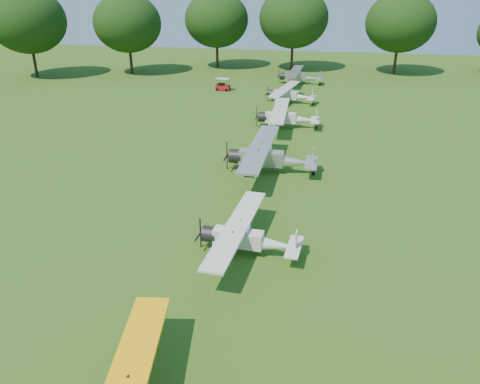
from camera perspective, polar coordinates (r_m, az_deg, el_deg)
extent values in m
plane|color=#1F5415|center=(27.14, -0.77, -6.02)|extent=(160.00, 160.00, 0.00)
cylinder|color=black|center=(80.46, 18.43, 15.08)|extent=(0.44, 0.44, 4.51)
ellipsoid|color=black|center=(79.86, 18.97, 18.96)|extent=(10.52, 10.52, 8.94)
cylinder|color=black|center=(80.72, 6.35, 16.24)|extent=(0.44, 0.44, 4.74)
ellipsoid|color=black|center=(80.11, 6.55, 20.34)|extent=(11.05, 11.05, 9.39)
cylinder|color=black|center=(82.60, -2.79, 16.45)|extent=(0.44, 0.44, 4.49)
ellipsoid|color=black|center=(82.02, -2.87, 20.25)|extent=(10.47, 10.47, 8.90)
cylinder|color=black|center=(78.98, -13.16, 15.48)|extent=(0.44, 0.44, 4.44)
ellipsoid|color=black|center=(78.37, -13.56, 19.39)|extent=(10.36, 10.36, 8.80)
cylinder|color=black|center=(80.54, -23.76, 14.40)|extent=(0.44, 0.44, 4.77)
ellipsoid|color=black|center=(79.93, -24.49, 18.48)|extent=(11.14, 11.14, 9.47)
cube|color=silver|center=(25.66, -0.22, -5.63)|extent=(2.79, 1.00, 0.90)
cone|color=silver|center=(25.30, 4.89, -6.54)|extent=(2.45, 0.93, 0.77)
cube|color=#8CA5B2|center=(25.45, -0.40, -4.68)|extent=(1.42, 0.88, 0.47)
cylinder|color=black|center=(26.08, -3.69, -5.15)|extent=(0.83, 0.94, 0.89)
cube|color=black|center=(26.25, -4.85, -4.99)|extent=(0.06, 0.11, 1.80)
cube|color=silver|center=(25.34, -0.41, -4.26)|extent=(1.84, 9.16, 0.12)
cube|color=silver|center=(24.98, 6.87, -5.94)|extent=(0.12, 0.48, 1.12)
cube|color=silver|center=(25.18, 6.63, -6.67)|extent=(0.89, 2.44, 0.08)
cylinder|color=black|center=(25.28, -2.37, -7.86)|extent=(0.52, 0.17, 0.51)
cylinder|color=black|center=(27.04, -1.03, -5.52)|extent=(0.52, 0.17, 0.51)
cylinder|color=black|center=(25.54, 6.93, -8.09)|extent=(0.21, 0.08, 0.21)
cube|color=silver|center=(36.47, 2.62, 4.18)|extent=(3.44, 1.03, 1.13)
cone|color=silver|center=(36.24, 7.16, 3.60)|extent=(3.01, 0.97, 0.97)
cube|color=#8CA5B2|center=(36.28, 2.47, 5.06)|extent=(1.72, 0.99, 0.59)
cylinder|color=black|center=(36.81, -0.53, 4.40)|extent=(0.97, 1.12, 1.12)
cube|color=black|center=(36.95, -1.59, 4.47)|extent=(0.06, 0.13, 2.26)
cube|color=silver|center=(36.19, 2.48, 5.46)|extent=(1.57, 11.39, 0.15)
cube|color=silver|center=(36.00, 8.91, 4.26)|extent=(0.11, 0.59, 1.40)
cube|color=silver|center=(36.17, 8.69, 3.56)|extent=(0.92, 3.01, 0.10)
cylinder|color=black|center=(35.65, 0.90, 2.32)|extent=(0.64, 0.17, 0.64)
cylinder|color=black|center=(38.12, 1.63, 3.82)|extent=(0.64, 0.17, 0.64)
cylinder|color=black|center=(36.49, 8.94, 2.22)|extent=(0.26, 0.09, 0.26)
cube|color=silver|center=(48.08, 4.97, 9.01)|extent=(3.11, 1.04, 1.01)
cone|color=silver|center=(48.03, 8.09, 8.66)|extent=(2.73, 0.98, 0.87)
cube|color=#8CA5B2|center=(47.95, 4.87, 9.63)|extent=(1.58, 0.95, 0.53)
cylinder|color=black|center=(48.23, 2.77, 9.12)|extent=(0.91, 1.04, 1.00)
cube|color=black|center=(48.30, 2.03, 9.16)|extent=(0.06, 0.12, 2.02)
cube|color=silver|center=(47.89, 4.88, 9.91)|extent=(1.83, 10.25, 0.13)
cube|color=silver|center=(47.91, 9.28, 9.14)|extent=(0.12, 0.53, 1.25)
cube|color=silver|center=(48.02, 9.13, 8.65)|extent=(0.93, 2.73, 0.09)
cylinder|color=black|center=(47.18, 3.89, 7.83)|extent=(0.58, 0.18, 0.58)
cylinder|color=black|center=(49.49, 4.14, 8.62)|extent=(0.58, 0.18, 0.58)
cylinder|color=black|center=(48.24, 9.30, 7.73)|extent=(0.23, 0.09, 0.23)
cube|color=silver|center=(58.41, 5.58, 11.71)|extent=(3.01, 1.35, 0.95)
cone|color=silver|center=(57.84, 7.96, 11.33)|extent=(2.65, 1.24, 0.82)
cube|color=#8CA5B2|center=(58.32, 5.51, 12.19)|extent=(1.58, 1.07, 0.50)
cylinder|color=black|center=(58.88, 3.93, 11.87)|extent=(0.97, 1.07, 0.94)
cube|color=black|center=(59.05, 3.37, 11.92)|extent=(0.07, 0.12, 1.91)
cube|color=silver|center=(58.27, 5.52, 12.41)|extent=(2.96, 9.71, 0.13)
cube|color=silver|center=(57.55, 8.88, 11.67)|extent=(0.18, 0.51, 1.18)
cube|color=silver|center=(57.66, 8.76, 11.28)|extent=(1.20, 2.64, 0.08)
cylinder|color=black|center=(57.69, 4.53, 10.89)|extent=(0.56, 0.24, 0.55)
cylinder|color=black|center=(59.82, 5.18, 11.36)|extent=(0.56, 0.24, 0.55)
cylinder|color=black|center=(57.79, 8.89, 10.53)|extent=(0.23, 0.11, 0.22)
cube|color=silver|center=(69.70, 6.76, 13.77)|extent=(3.05, 1.01, 0.99)
cone|color=silver|center=(69.48, 8.90, 13.50)|extent=(2.68, 0.95, 0.85)
cube|color=#8CA5B2|center=(69.62, 6.70, 14.20)|extent=(1.54, 0.93, 0.52)
cylinder|color=black|center=(69.93, 5.26, 13.87)|extent=(0.89, 1.01, 0.98)
cube|color=black|center=(70.02, 4.75, 13.90)|extent=(0.06, 0.12, 1.98)
cube|color=silver|center=(69.58, 6.71, 14.39)|extent=(1.75, 10.06, 0.13)
cube|color=silver|center=(69.33, 9.72, 13.82)|extent=(0.11, 0.52, 1.23)
cube|color=silver|center=(69.41, 9.62, 13.48)|extent=(0.90, 2.67, 0.09)
cylinder|color=black|center=(68.78, 5.97, 13.06)|extent=(0.57, 0.17, 0.57)
cylinder|color=black|center=(71.07, 6.24, 13.42)|extent=(0.57, 0.17, 0.57)
cylinder|color=black|center=(69.55, 9.73, 12.83)|extent=(0.23, 0.08, 0.23)
cube|color=red|center=(65.09, -2.09, 12.62)|extent=(2.01, 1.27, 0.60)
cube|color=black|center=(65.11, -2.32, 12.93)|extent=(0.89, 1.04, 0.39)
cube|color=silver|center=(64.85, -2.11, 13.64)|extent=(1.94, 1.34, 0.07)
cylinder|color=black|center=(64.87, -2.81, 12.38)|extent=(0.39, 0.17, 0.38)
cylinder|color=black|center=(65.84, -2.46, 12.57)|extent=(0.39, 0.17, 0.38)
cylinder|color=black|center=(64.42, -1.71, 12.32)|extent=(0.39, 0.17, 0.38)
cylinder|color=black|center=(65.40, -1.38, 12.51)|extent=(0.39, 0.17, 0.38)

